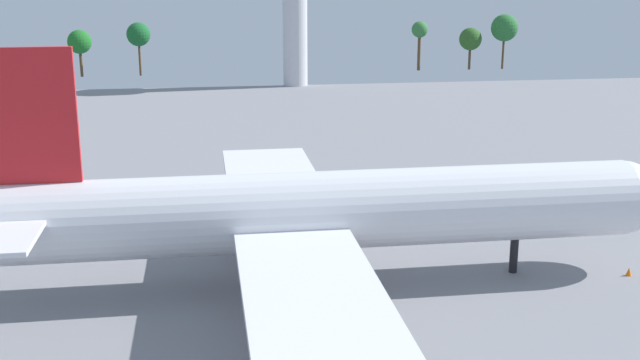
{
  "coord_description": "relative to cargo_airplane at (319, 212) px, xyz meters",
  "views": [
    {
      "loc": [
        -8.95,
        -59.58,
        24.95
      ],
      "look_at": [
        0.0,
        0.0,
        8.85
      ],
      "focal_mm": 43.88,
      "sensor_mm": 36.0,
      "label": 1
    }
  ],
  "objects": [
    {
      "name": "tree_line_backdrop",
      "position": [
        -7.94,
        138.72,
        3.61
      ],
      "size": [
        146.59,
        7.04,
        15.06
      ],
      "color": "#51381E",
      "rests_on": "ground_plane"
    },
    {
      "name": "safety_cone_nose",
      "position": [
        26.28,
        -2.22,
        -5.84
      ],
      "size": [
        0.49,
        0.49,
        0.7
      ],
      "primitive_type": "cone",
      "color": "orange",
      "rests_on": "ground_plane"
    },
    {
      "name": "cargo_airplane",
      "position": [
        0.0,
        0.0,
        0.0
      ],
      "size": [
        58.14,
        51.62,
        19.67
      ],
      "color": "silver",
      "rests_on": "ground_plane"
    },
    {
      "name": "maintenance_van",
      "position": [
        27.44,
        15.55,
        -5.12
      ],
      "size": [
        5.36,
        4.23,
        1.93
      ],
      "color": "#333338",
      "rests_on": "ground_plane"
    },
    {
      "name": "ground_plane",
      "position": [
        0.12,
        0.0,
        -6.19
      ],
      "size": [
        232.56,
        232.56,
        0.0
      ],
      "primitive_type": "plane",
      "color": "gray"
    }
  ]
}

